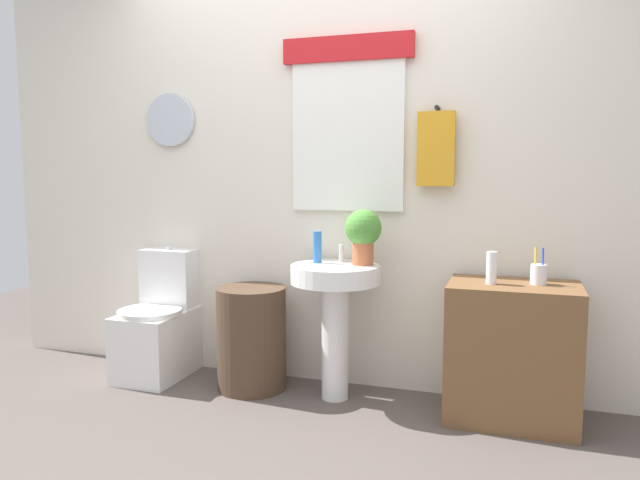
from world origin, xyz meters
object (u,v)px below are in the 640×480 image
Objects in this scene: toilet at (159,328)px; wooden_cabinet at (512,352)px; lotion_bottle at (492,268)px; toothbrush_cup at (539,274)px; pedestal_sink at (335,300)px; potted_plant at (363,232)px; soap_bottle at (317,247)px; laundry_hamper at (251,338)px.

toilet is 2.08m from wooden_cabinet.
toilet is 2.03m from lotion_bottle.
toothbrush_cup reaches higher than toilet.
pedestal_sink is at bearing -1.78° from toilet.
potted_plant is (1.29, 0.02, 0.63)m from toilet.
soap_bottle is 0.28m from potted_plant.
lotion_bottle is at bearing -165.01° from toothbrush_cup.
potted_plant is 0.71m from lotion_bottle.
laundry_hamper is 0.79× the size of pedestal_sink.
potted_plant reaches higher than wooden_cabinet.
wooden_cabinet is 2.32× the size of potted_plant.
lotion_bottle reaches higher than toilet.
toothbrush_cup is (0.22, 0.06, -0.03)m from lotion_bottle.
wooden_cabinet is 4.32× the size of lotion_bottle.
pedestal_sink is 0.85m from lotion_bottle.
laundry_hamper is at bearing 180.00° from wooden_cabinet.
pedestal_sink is at bearing 180.00° from wooden_cabinet.
soap_bottle reaches higher than lotion_bottle.
toilet is 1.05× the size of pedestal_sink.
pedestal_sink is 2.48× the size of potted_plant.
potted_plant is (0.14, 0.06, 0.37)m from pedestal_sink.
potted_plant is at bearing 171.67° from lotion_bottle.
toothbrush_cup is (1.55, 0.02, 0.46)m from laundry_hamper.
toilet is at bearing -178.92° from potted_plant.
soap_bottle is 1.09× the size of lotion_bottle.
laundry_hamper is 0.57m from pedestal_sink.
laundry_hamper is at bearing -180.00° from pedestal_sink.
toilet is 1.16m from soap_bottle.
pedestal_sink is at bearing -156.80° from potted_plant.
wooden_cabinet is at bearing 0.00° from laundry_hamper.
laundry_hamper is 3.22× the size of toothbrush_cup.
pedestal_sink is at bearing -178.91° from toothbrush_cup.
laundry_hamper is 0.67m from soap_bottle.
soap_bottle reaches higher than laundry_hamper.
toilet is at bearing 176.81° from laundry_hamper.
wooden_cabinet is at bearing -169.93° from toothbrush_cup.
pedestal_sink is 1.06m from toothbrush_cup.
lotion_bottle is (1.97, -0.08, 0.49)m from toilet.
laundry_hamper is 0.85× the size of wooden_cabinet.
toilet reaches higher than laundry_hamper.
pedestal_sink is (0.51, 0.00, 0.26)m from laundry_hamper.
soap_bottle is 1.17m from toothbrush_cup.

